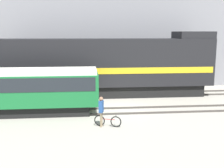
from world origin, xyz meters
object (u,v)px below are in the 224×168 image
Objects in this scene: bicycle at (108,121)px; freight_locomotive at (107,66)px; person at (101,109)px; streetcar at (23,89)px.

freight_locomotive is at bearing 85.99° from bicycle.
person is at bearing -96.61° from freight_locomotive.
person is (-0.95, -8.23, -1.49)m from freight_locomotive.
streetcar reaches higher than person.
streetcar is 6.28× the size of bicycle.
streetcar is 5.52× the size of person.
streetcar is (-5.99, -5.16, -0.84)m from freight_locomotive.
bicycle is at bearing -29.38° from streetcar.
freight_locomotive reaches higher than bicycle.
freight_locomotive is 8.53m from bicycle.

